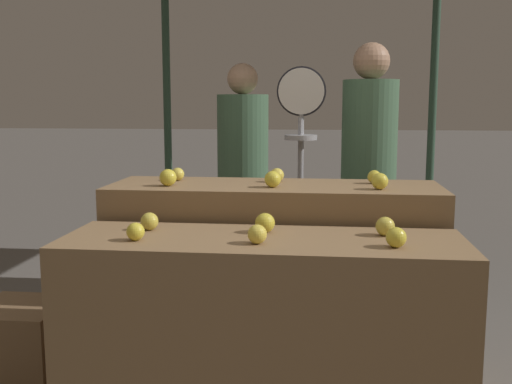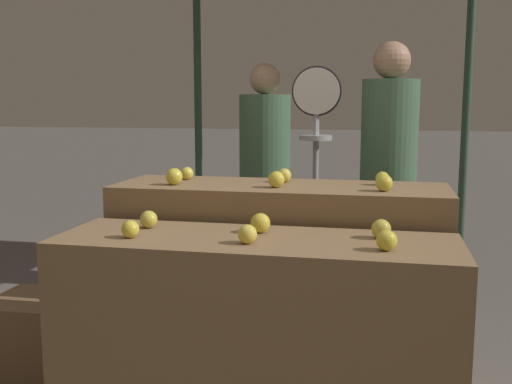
{
  "view_description": "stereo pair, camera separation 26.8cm",
  "coord_description": "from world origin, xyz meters",
  "views": [
    {
      "loc": [
        0.25,
        -2.44,
        1.43
      ],
      "look_at": [
        -0.06,
        0.3,
        1.02
      ],
      "focal_mm": 42.0,
      "sensor_mm": 36.0,
      "label": 1
    },
    {
      "loc": [
        0.51,
        -2.4,
        1.43
      ],
      "look_at": [
        -0.06,
        0.3,
        1.02
      ],
      "focal_mm": 42.0,
      "sensor_mm": 36.0,
      "label": 2
    }
  ],
  "objects": [
    {
      "name": "apple_front_1",
      "position": [
        -0.01,
        -0.1,
        0.91
      ],
      "size": [
        0.08,
        0.08,
        0.08
      ],
      "primitive_type": "sphere",
      "color": "yellow",
      "rests_on": "display_counter_front"
    },
    {
      "name": "display_counter_back",
      "position": [
        0.0,
        0.6,
        0.51
      ],
      "size": [
        1.7,
        0.55,
        1.02
      ],
      "primitive_type": "cube",
      "color": "olive",
      "rests_on": "ground_plane"
    },
    {
      "name": "produce_scale",
      "position": [
        0.11,
        1.26,
        1.21
      ],
      "size": [
        0.3,
        0.2,
        1.65
      ],
      "color": "#99999E",
      "rests_on": "ground_plane"
    },
    {
      "name": "apple_front_4",
      "position": [
        -0.0,
        0.11,
        0.92
      ],
      "size": [
        0.09,
        0.09,
        0.09
      ],
      "primitive_type": "sphere",
      "color": "gold",
      "rests_on": "display_counter_front"
    },
    {
      "name": "wooden_crate_side",
      "position": [
        -1.27,
        0.31,
        0.21
      ],
      "size": [
        0.42,
        0.42,
        0.42
      ],
      "primitive_type": "cube",
      "color": "brown",
      "rests_on": "ground_plane"
    },
    {
      "name": "apple_front_0",
      "position": [
        -0.51,
        -0.1,
        0.91
      ],
      "size": [
        0.08,
        0.08,
        0.08
      ],
      "primitive_type": "sphere",
      "color": "gold",
      "rests_on": "display_counter_front"
    },
    {
      "name": "apple_front_2",
      "position": [
        0.54,
        -0.11,
        0.91
      ],
      "size": [
        0.08,
        0.08,
        0.08
      ],
      "primitive_type": "sphere",
      "color": "gold",
      "rests_on": "display_counter_front"
    },
    {
      "name": "apple_front_3",
      "position": [
        -0.52,
        0.1,
        0.91
      ],
      "size": [
        0.08,
        0.08,
        0.08
      ],
      "primitive_type": "sphere",
      "color": "gold",
      "rests_on": "display_counter_front"
    },
    {
      "name": "apple_back_3",
      "position": [
        -0.53,
        0.7,
        1.05
      ],
      "size": [
        0.07,
        0.07,
        0.07
      ],
      "primitive_type": "sphere",
      "color": "yellow",
      "rests_on": "display_counter_back"
    },
    {
      "name": "apple_front_5",
      "position": [
        0.52,
        0.1,
        0.91
      ],
      "size": [
        0.08,
        0.08,
        0.08
      ],
      "primitive_type": "sphere",
      "color": "gold",
      "rests_on": "display_counter_front"
    },
    {
      "name": "apple_back_2",
      "position": [
        0.52,
        0.48,
        1.06
      ],
      "size": [
        0.08,
        0.08,
        0.08
      ],
      "primitive_type": "sphere",
      "color": "gold",
      "rests_on": "display_counter_back"
    },
    {
      "name": "person_customer_left",
      "position": [
        -0.35,
        1.95,
        0.99
      ],
      "size": [
        0.47,
        0.47,
        1.72
      ],
      "rotation": [
        0.0,
        0.0,
        2.87
      ],
      "color": "#2D2D38",
      "rests_on": "ground_plane"
    },
    {
      "name": "apple_back_5",
      "position": [
        0.51,
        0.7,
        1.05
      ],
      "size": [
        0.07,
        0.07,
        0.07
      ],
      "primitive_type": "sphere",
      "color": "gold",
      "rests_on": "display_counter_back"
    },
    {
      "name": "apple_back_1",
      "position": [
        0.0,
        0.5,
        1.06
      ],
      "size": [
        0.08,
        0.08,
        0.08
      ],
      "primitive_type": "sphere",
      "color": "gold",
      "rests_on": "display_counter_back"
    },
    {
      "name": "apple_back_0",
      "position": [
        -0.53,
        0.49,
        1.06
      ],
      "size": [
        0.09,
        0.09,
        0.09
      ],
      "primitive_type": "sphere",
      "color": "gold",
      "rests_on": "display_counter_back"
    },
    {
      "name": "person_vendor_at_scale",
      "position": [
        0.55,
        1.59,
        1.06
      ],
      "size": [
        0.43,
        0.43,
        1.82
      ],
      "rotation": [
        0.0,
        0.0,
        2.96
      ],
      "color": "#2D2D38",
      "rests_on": "ground_plane"
    },
    {
      "name": "display_counter_front",
      "position": [
        0.0,
        0.0,
        0.44
      ],
      "size": [
        1.7,
        0.55,
        0.87
      ],
      "primitive_type": "cube",
      "color": "olive",
      "rests_on": "ground_plane"
    },
    {
      "name": "apple_back_4",
      "position": [
        0.01,
        0.7,
        1.06
      ],
      "size": [
        0.07,
        0.07,
        0.07
      ],
      "primitive_type": "sphere",
      "color": "yellow",
      "rests_on": "display_counter_back"
    }
  ]
}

